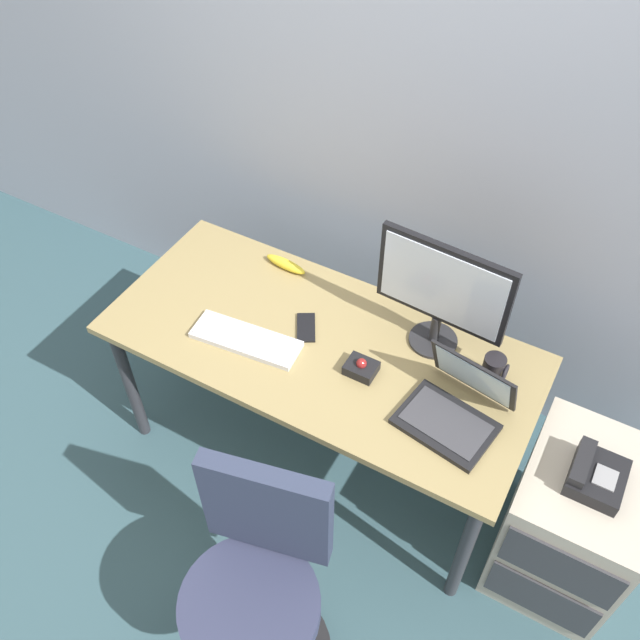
{
  "coord_description": "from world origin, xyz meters",
  "views": [
    {
      "loc": [
        0.81,
        -1.44,
        2.63
      ],
      "look_at": [
        0.0,
        0.0,
        0.85
      ],
      "focal_mm": 38.24,
      "sensor_mm": 36.0,
      "label": 1
    }
  ],
  "objects_px": {
    "office_chair": "(258,594)",
    "keyboard": "(246,339)",
    "file_cabinet": "(570,522)",
    "banana": "(286,264)",
    "cell_phone": "(306,328)",
    "monitor_main": "(442,291)",
    "laptop": "(456,406)",
    "desk_phone": "(595,475)",
    "coffee_mug": "(494,370)",
    "trackball_mouse": "(361,368)"
  },
  "relations": [
    {
      "from": "coffee_mug",
      "to": "banana",
      "type": "xyz_separation_m",
      "value": [
        -0.93,
        0.14,
        -0.04
      ]
    },
    {
      "from": "desk_phone",
      "to": "trackball_mouse",
      "type": "bearing_deg",
      "value": -177.82
    },
    {
      "from": "laptop",
      "to": "cell_phone",
      "type": "bearing_deg",
      "value": 171.06
    },
    {
      "from": "monitor_main",
      "to": "keyboard",
      "type": "xyz_separation_m",
      "value": [
        -0.6,
        -0.34,
        -0.25
      ]
    },
    {
      "from": "laptop",
      "to": "coffee_mug",
      "type": "distance_m",
      "value": 0.21
    },
    {
      "from": "keyboard",
      "to": "cell_phone",
      "type": "relative_size",
      "value": 2.97
    },
    {
      "from": "file_cabinet",
      "to": "cell_phone",
      "type": "distance_m",
      "value": 1.19
    },
    {
      "from": "desk_phone",
      "to": "banana",
      "type": "distance_m",
      "value": 1.39
    },
    {
      "from": "cell_phone",
      "to": "banana",
      "type": "height_order",
      "value": "banana"
    },
    {
      "from": "desk_phone",
      "to": "laptop",
      "type": "xyz_separation_m",
      "value": [
        -0.48,
        -0.05,
        0.11
      ]
    },
    {
      "from": "office_chair",
      "to": "laptop",
      "type": "height_order",
      "value": "office_chair"
    },
    {
      "from": "office_chair",
      "to": "keyboard",
      "type": "height_order",
      "value": "office_chair"
    },
    {
      "from": "desk_phone",
      "to": "keyboard",
      "type": "height_order",
      "value": "keyboard"
    },
    {
      "from": "monitor_main",
      "to": "keyboard",
      "type": "bearing_deg",
      "value": -150.73
    },
    {
      "from": "trackball_mouse",
      "to": "banana",
      "type": "distance_m",
      "value": 0.61
    },
    {
      "from": "cell_phone",
      "to": "banana",
      "type": "relative_size",
      "value": 0.75
    },
    {
      "from": "laptop",
      "to": "banana",
      "type": "bearing_deg",
      "value": 158.18
    },
    {
      "from": "desk_phone",
      "to": "keyboard",
      "type": "bearing_deg",
      "value": -174.96
    },
    {
      "from": "office_chair",
      "to": "monitor_main",
      "type": "height_order",
      "value": "monitor_main"
    },
    {
      "from": "laptop",
      "to": "coffee_mug",
      "type": "relative_size",
      "value": 3.14
    },
    {
      "from": "cell_phone",
      "to": "office_chair",
      "type": "bearing_deg",
      "value": -100.26
    },
    {
      "from": "desk_phone",
      "to": "banana",
      "type": "height_order",
      "value": "banana"
    },
    {
      "from": "file_cabinet",
      "to": "banana",
      "type": "xyz_separation_m",
      "value": [
        -1.36,
        0.29,
        0.43
      ]
    },
    {
      "from": "laptop",
      "to": "monitor_main",
      "type": "bearing_deg",
      "value": 125.04
    },
    {
      "from": "monitor_main",
      "to": "keyboard",
      "type": "height_order",
      "value": "monitor_main"
    },
    {
      "from": "desk_phone",
      "to": "file_cabinet",
      "type": "bearing_deg",
      "value": 63.22
    },
    {
      "from": "file_cabinet",
      "to": "coffee_mug",
      "type": "distance_m",
      "value": 0.65
    },
    {
      "from": "office_chair",
      "to": "coffee_mug",
      "type": "relative_size",
      "value": 8.53
    },
    {
      "from": "keyboard",
      "to": "banana",
      "type": "distance_m",
      "value": 0.42
    },
    {
      "from": "desk_phone",
      "to": "office_chair",
      "type": "distance_m",
      "value": 1.15
    },
    {
      "from": "office_chair",
      "to": "trackball_mouse",
      "type": "distance_m",
      "value": 0.82
    },
    {
      "from": "laptop",
      "to": "cell_phone",
      "type": "xyz_separation_m",
      "value": [
        -0.63,
        0.1,
        -0.05
      ]
    },
    {
      "from": "coffee_mug",
      "to": "cell_phone",
      "type": "height_order",
      "value": "coffee_mug"
    },
    {
      "from": "office_chair",
      "to": "trackball_mouse",
      "type": "height_order",
      "value": "office_chair"
    },
    {
      "from": "file_cabinet",
      "to": "coffee_mug",
      "type": "relative_size",
      "value": 5.6
    },
    {
      "from": "laptop",
      "to": "cell_phone",
      "type": "distance_m",
      "value": 0.64
    },
    {
      "from": "desk_phone",
      "to": "office_chair",
      "type": "xyz_separation_m",
      "value": [
        -0.81,
        -0.79,
        -0.22
      ]
    },
    {
      "from": "desk_phone",
      "to": "banana",
      "type": "relative_size",
      "value": 1.05
    },
    {
      "from": "keyboard",
      "to": "laptop",
      "type": "relative_size",
      "value": 1.18
    },
    {
      "from": "laptop",
      "to": "office_chair",
      "type": "bearing_deg",
      "value": -113.68
    },
    {
      "from": "monitor_main",
      "to": "banana",
      "type": "xyz_separation_m",
      "value": [
        -0.68,
        0.08,
        -0.24
      ]
    },
    {
      "from": "monitor_main",
      "to": "cell_phone",
      "type": "relative_size",
      "value": 3.42
    },
    {
      "from": "trackball_mouse",
      "to": "cell_phone",
      "type": "xyz_separation_m",
      "value": [
        -0.27,
        0.08,
        -0.02
      ]
    },
    {
      "from": "trackball_mouse",
      "to": "coffee_mug",
      "type": "bearing_deg",
      "value": 24.71
    },
    {
      "from": "file_cabinet",
      "to": "monitor_main",
      "type": "xyz_separation_m",
      "value": [
        -0.68,
        0.21,
        0.68
      ]
    },
    {
      "from": "keyboard",
      "to": "coffee_mug",
      "type": "bearing_deg",
      "value": 17.71
    },
    {
      "from": "laptop",
      "to": "coffee_mug",
      "type": "bearing_deg",
      "value": 74.24
    },
    {
      "from": "monitor_main",
      "to": "cell_phone",
      "type": "height_order",
      "value": "monitor_main"
    },
    {
      "from": "keyboard",
      "to": "cell_phone",
      "type": "distance_m",
      "value": 0.23
    },
    {
      "from": "banana",
      "to": "trackball_mouse",
      "type": "bearing_deg",
      "value": -32.99
    }
  ]
}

